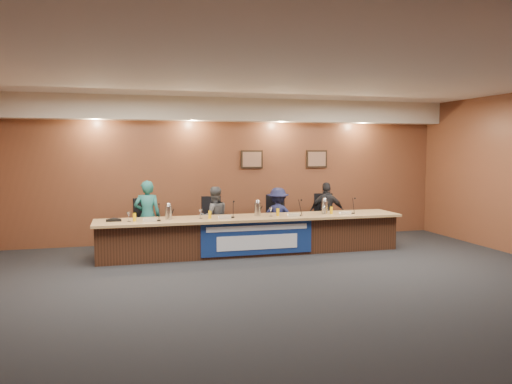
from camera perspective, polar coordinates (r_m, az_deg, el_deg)
floor at (r=7.87m, az=4.03°, el=-10.50°), size 10.00×10.00×0.00m
ceiling at (r=7.66m, az=4.18°, el=13.23°), size 10.00×8.00×0.04m
wall_back at (r=11.45m, az=-2.47°, el=2.49°), size 10.00×0.04×3.20m
soffit at (r=11.22m, az=-2.21°, el=9.34°), size 10.00×0.50×0.50m
dais_body at (r=10.03m, az=-0.45°, el=-5.05°), size 6.00×0.80×0.70m
dais_top at (r=9.93m, az=-0.38°, el=-2.97°), size 6.10×0.95×0.05m
banner at (r=9.63m, az=0.18°, el=-5.29°), size 2.20×0.02×0.65m
banner_text_upper at (r=9.59m, az=0.20°, el=-4.13°), size 2.00×0.01×0.10m
banner_text_lower at (r=9.64m, az=0.20°, el=-5.77°), size 1.60×0.01×0.28m
wall_photo_left at (r=11.50m, az=-0.49°, el=3.75°), size 0.52×0.04×0.42m
wall_photo_right at (r=12.00m, az=6.94°, el=3.77°), size 0.52×0.04×0.42m
panelist_a at (r=10.38m, az=-12.30°, el=-2.71°), size 0.57×0.41×1.46m
panelist_b at (r=10.54m, az=-4.80°, el=-2.92°), size 0.67×0.54×1.30m
panelist_c at (r=10.88m, az=2.52°, el=-2.80°), size 0.92×0.71×1.25m
panelist_d at (r=11.27m, az=8.10°, el=-2.33°), size 0.85×0.51×1.35m
office_chair_a at (r=10.51m, az=-12.31°, el=-3.99°), size 0.61×0.61×0.08m
office_chair_b at (r=10.66m, az=-4.89°, el=-3.76°), size 0.50×0.50×0.08m
office_chair_c at (r=10.99m, az=2.36°, el=-3.48°), size 0.55×0.55×0.08m
office_chair_d at (r=11.39m, az=7.89°, el=-3.23°), size 0.56×0.56×0.08m
nameplate_a at (r=9.39m, az=-12.02°, el=-3.11°), size 0.24×0.08×0.10m
microphone_a at (r=9.50m, az=-11.03°, el=-3.21°), size 0.07×0.07×0.02m
juice_glass_a at (r=9.56m, az=-13.72°, el=-2.82°), size 0.06×0.06×0.15m
water_glass_a at (r=9.51m, az=-14.34°, el=-2.77°), size 0.08×0.08×0.18m
nameplate_b at (r=9.58m, az=-3.56°, el=-2.85°), size 0.24×0.08×0.10m
microphone_b at (r=9.77m, az=-2.67°, el=-2.90°), size 0.07×0.07×0.02m
juice_glass_b at (r=9.67m, az=-5.30°, el=-2.60°), size 0.06×0.06×0.15m
water_glass_b at (r=9.67m, az=-6.35°, el=-2.52°), size 0.08×0.08×0.18m
nameplate_c at (r=9.90m, az=4.37°, el=-2.59°), size 0.24×0.08×0.10m
microphone_c at (r=10.07m, az=5.00°, el=-2.67°), size 0.07×0.07×0.02m
juice_glass_c at (r=10.03m, az=2.50°, el=-2.32°), size 0.06×0.06×0.15m
water_glass_c at (r=9.94m, az=1.71°, el=-2.29°), size 0.08×0.08×0.18m
nameplate_d at (r=10.32m, az=10.24°, el=-2.35°), size 0.24×0.08×0.10m
microphone_d at (r=10.55m, az=10.97°, el=-2.40°), size 0.07×0.07×0.02m
juice_glass_d at (r=10.42m, az=8.61°, el=-2.09°), size 0.06×0.06×0.15m
water_glass_d at (r=10.36m, az=7.76°, el=-2.04°), size 0.08×0.08×0.18m
carafe_left at (r=9.63m, az=-9.97°, el=-2.36°), size 0.12×0.12×0.26m
carafe_mid at (r=10.00m, az=0.17°, el=-2.00°), size 0.12×0.12×0.26m
carafe_right at (r=10.48m, az=7.84°, el=-1.73°), size 0.13×0.13×0.26m
speakerphone at (r=9.66m, az=-15.94°, el=-3.08°), size 0.32×0.32×0.05m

